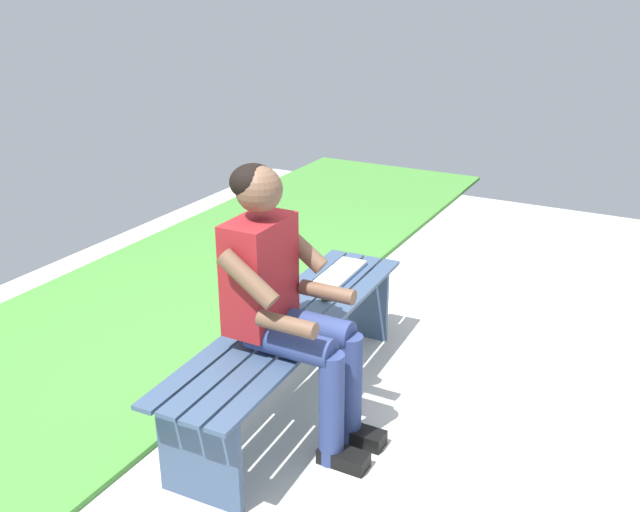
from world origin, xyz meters
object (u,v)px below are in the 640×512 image
at_px(bench_near, 293,339).
at_px(person_seated, 284,296).
at_px(book_open, 340,273).
at_px(apple, 326,293).

bearing_deg(bench_near, person_seated, 23.06).
height_order(bench_near, person_seated, person_seated).
distance_m(person_seated, book_open, 0.86).
bearing_deg(book_open, person_seated, 7.13).
height_order(person_seated, book_open, person_seated).
relative_size(person_seated, book_open, 3.03).
height_order(bench_near, book_open, book_open).
xyz_separation_m(bench_near, book_open, (-0.58, -0.04, 0.12)).
distance_m(bench_near, book_open, 0.60).
relative_size(person_seated, apple, 16.60).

